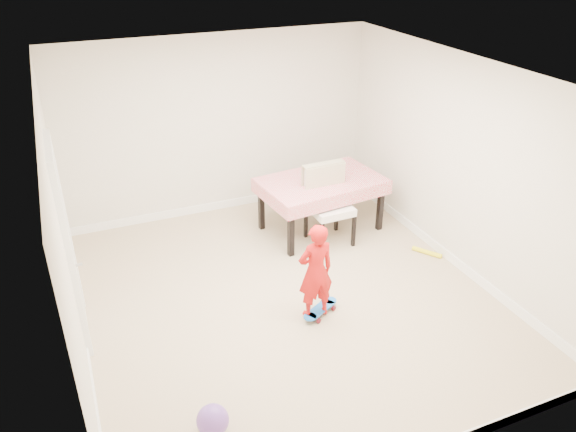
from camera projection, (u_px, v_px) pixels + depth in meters
name	position (u px, v px, depth m)	size (l,w,h in m)	color
ground	(287.00, 296.00, 6.57)	(5.00, 5.00, 0.00)	tan
ceiling	(287.00, 76.00, 5.37)	(4.50, 5.00, 0.04)	white
wall_back	(219.00, 127.00, 7.98)	(4.50, 0.04, 2.60)	beige
wall_front	(423.00, 338.00, 3.94)	(4.50, 0.04, 2.60)	beige
wall_left	(65.00, 237.00, 5.20)	(0.04, 5.00, 2.60)	beige
wall_right	(458.00, 165.00, 6.73)	(0.04, 5.00, 2.60)	beige
door	(69.00, 247.00, 5.57)	(0.10, 0.94, 2.11)	white
baseboard_back	(224.00, 204.00, 8.57)	(4.50, 0.02, 0.12)	white
baseboard_left	(86.00, 342.00, 5.77)	(0.02, 5.00, 0.12)	white
baseboard_right	(445.00, 253.00, 7.31)	(0.02, 5.00, 0.12)	white
dining_table	(321.00, 205.00, 7.84)	(1.63, 1.03, 0.77)	#BE0A0D
dining_chair	(330.00, 206.00, 7.46)	(0.58, 0.66, 1.07)	white
skateboard	(320.00, 311.00, 6.27)	(0.52, 0.19, 0.08)	blue
child	(316.00, 274.00, 5.98)	(0.41, 0.27, 1.12)	red
balloon	(213.00, 420.00, 4.76)	(0.28, 0.28, 0.28)	#7448AE
foam_toy	(427.00, 252.00, 7.39)	(0.06, 0.06, 0.40)	#FFF61A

